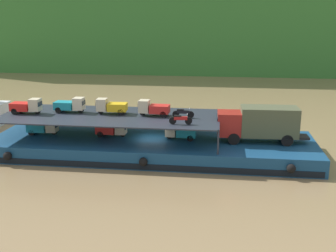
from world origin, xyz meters
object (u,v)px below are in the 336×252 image
mini_truck_lower_aft (112,129)px  mini_truck_upper_stern (27,106)px  mini_truck_upper_fore (111,106)px  cargo_barge (152,146)px  covered_lorry (260,123)px  motorcycle_upper_port (180,119)px  mini_truck_upper_mid (70,105)px  mini_truck_lower_stern (43,127)px  mini_truck_lower_mid (180,132)px  motorcycle_upper_centre (183,113)px  mini_truck_upper_bow (153,108)px

mini_truck_lower_aft → mini_truck_upper_stern: (-7.77, -0.44, 2.00)m
mini_truck_lower_aft → mini_truck_upper_fore: (-0.12, 0.41, 2.00)m
cargo_barge → covered_lorry: bearing=1.3°
mini_truck_upper_stern → covered_lorry: bearing=1.1°
mini_truck_upper_fore → cargo_barge: bearing=-9.9°
mini_truck_lower_aft → motorcycle_upper_port: motorcycle_upper_port is taller
cargo_barge → mini_truck_upper_mid: 8.49m
cargo_barge → mini_truck_upper_fore: (-3.82, 0.66, 3.44)m
mini_truck_lower_stern → mini_truck_lower_mid: 12.67m
covered_lorry → mini_truck_lower_stern: 19.56m
motorcycle_upper_centre → mini_truck_upper_stern: bearing=-179.2°
motorcycle_upper_port → motorcycle_upper_centre: bearing=89.7°
mini_truck_lower_stern → mini_truck_upper_bow: size_ratio=0.99×
mini_truck_lower_stern → motorcycle_upper_port: 13.21m
mini_truck_lower_mid → mini_truck_upper_mid: (-10.24, 0.66, 2.00)m
mini_truck_upper_mid → mini_truck_upper_bow: (7.81, -0.36, 0.00)m
mini_truck_upper_stern → mini_truck_upper_mid: (3.75, 0.96, 0.00)m
mini_truck_upper_bow → mini_truck_lower_mid: bearing=-7.1°
covered_lorry → mini_truck_upper_bow: size_ratio=2.84×
mini_truck_lower_mid → mini_truck_upper_bow: bearing=172.9°
mini_truck_lower_aft → mini_truck_upper_fore: mini_truck_upper_fore is taller
cargo_barge → mini_truck_upper_stern: mini_truck_upper_stern is taller
motorcycle_upper_port → mini_truck_lower_aft: bearing=159.1°
mini_truck_lower_mid → motorcycle_upper_centre: motorcycle_upper_centre is taller
mini_truck_upper_stern → mini_truck_upper_bow: size_ratio=0.99×
mini_truck_lower_stern → mini_truck_lower_mid: same height
mini_truck_upper_stern → mini_truck_upper_fore: (7.65, 0.85, 0.00)m
mini_truck_upper_mid → mini_truck_upper_fore: size_ratio=0.99×
covered_lorry → mini_truck_upper_mid: size_ratio=2.87×
mini_truck_lower_aft → cargo_barge: bearing=-3.9°
mini_truck_lower_aft → mini_truck_upper_stern: size_ratio=1.01×
covered_lorry → mini_truck_upper_fore: bearing=178.1°
cargo_barge → mini_truck_lower_stern: bearing=179.7°
covered_lorry → mini_truck_upper_stern: 20.88m
mini_truck_upper_bow → motorcycle_upper_port: 3.75m
cargo_barge → mini_truck_lower_stern: (-10.15, 0.05, 1.44)m
covered_lorry → motorcycle_upper_port: (-6.63, -2.43, 0.74)m
cargo_barge → motorcycle_upper_centre: bearing=0.5°
motorcycle_upper_centre → motorcycle_upper_port: bearing=-90.3°
cargo_barge → mini_truck_lower_mid: mini_truck_lower_mid is taller
mini_truck_lower_stern → motorcycle_upper_centre: motorcycle_upper_centre is taller
mini_truck_lower_aft → mini_truck_upper_mid: mini_truck_upper_mid is taller
motorcycle_upper_port → motorcycle_upper_centre: 2.24m
mini_truck_lower_stern → motorcycle_upper_centre: 13.03m
mini_truck_upper_mid → motorcycle_upper_centre: mini_truck_upper_mid is taller
motorcycle_upper_port → mini_truck_upper_stern: bearing=171.9°
mini_truck_lower_stern → motorcycle_upper_centre: (12.91, -0.03, 1.74)m
covered_lorry → mini_truck_upper_bow: 9.35m
cargo_barge → mini_truck_upper_bow: bearing=77.9°
mini_truck_lower_aft → mini_truck_upper_stern: 8.03m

